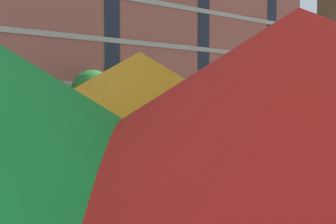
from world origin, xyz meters
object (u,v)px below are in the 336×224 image
(pickup_red, at_px, (312,114))
(patio_umbrella, at_px, (140,99))
(pickup_black, at_px, (243,116))
(sedan_black_midblock, at_px, (158,120))
(street_tree_middle, at_px, (94,92))
(sedan_black, at_px, (45,123))

(pickup_red, distance_m, patio_umbrella, 22.70)
(pickup_black, relative_size, patio_umbrella, 1.44)
(sedan_black_midblock, height_order, street_tree_middle, street_tree_middle)
(pickup_black, distance_m, pickup_red, 6.82)
(sedan_black, xyz_separation_m, pickup_red, (18.95, 0.00, 0.08))
(pickup_black, height_order, street_tree_middle, street_tree_middle)
(pickup_black, bearing_deg, patio_umbrella, -133.32)
(street_tree_middle, bearing_deg, pickup_red, -10.80)
(pickup_red, xyz_separation_m, patio_umbrella, (-18.80, -12.70, 0.90))
(sedan_black_midblock, distance_m, street_tree_middle, 4.61)
(sedan_black_midblock, bearing_deg, pickup_black, 0.00)
(sedan_black, bearing_deg, pickup_red, 0.00)
(pickup_red, relative_size, street_tree_middle, 1.29)
(sedan_black, relative_size, pickup_black, 0.86)
(sedan_black_midblock, bearing_deg, sedan_black, 180.00)
(pickup_black, bearing_deg, sedan_black, -180.00)
(pickup_black, distance_m, street_tree_middle, 9.87)
(pickup_red, height_order, patio_umbrella, patio_umbrella)
(pickup_black, xyz_separation_m, pickup_red, (6.82, 0.00, 0.00))
(pickup_red, bearing_deg, street_tree_middle, 169.20)
(sedan_black_midblock, relative_size, pickup_black, 0.86)
(patio_umbrella, bearing_deg, street_tree_middle, 80.18)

